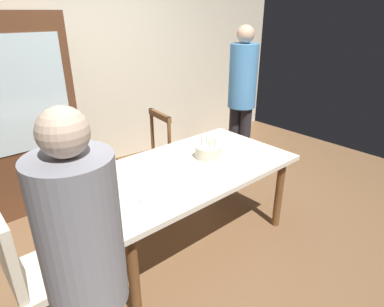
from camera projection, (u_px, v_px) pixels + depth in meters
The scene contains 13 objects.
ground at pixel (188, 239), 2.94m from camera, with size 6.40×6.40×0.00m, color brown.
back_wall at pixel (81, 68), 3.69m from camera, with size 6.40×0.10×2.60m, color beige.
dining_table at pixel (187, 175), 2.68m from camera, with size 1.76×0.97×0.73m.
birthday_cake at pixel (208, 153), 2.76m from camera, with size 0.28×0.28×0.18m.
plate_near_celebrant at pixel (154, 197), 2.20m from camera, with size 0.22×0.22×0.01m, color white.
plate_far_side at pixel (163, 160), 2.74m from camera, with size 0.22×0.22×0.01m, color white.
fork_near_celebrant at pixel (134, 206), 2.10m from camera, with size 0.18×0.02×0.01m, color silver.
fork_far_side at pixel (147, 166), 2.64m from camera, with size 0.18×0.02×0.01m, color silver.
chair_spindle_back at pixel (147, 161), 3.39m from camera, with size 0.49×0.49×0.95m.
chair_upholstered at pixel (34, 267), 1.88m from camera, with size 0.45×0.45×0.95m.
person_celebrant at pixel (87, 272), 1.32m from camera, with size 0.32×0.32×1.61m.
person_guest at pixel (242, 94), 3.78m from camera, with size 0.32×0.32×1.76m.
china_cabinet at pixel (13, 118), 3.11m from camera, with size 1.10×0.45×1.90m.
Camera 1 is at (-1.54, -1.81, 1.89)m, focal length 30.43 mm.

